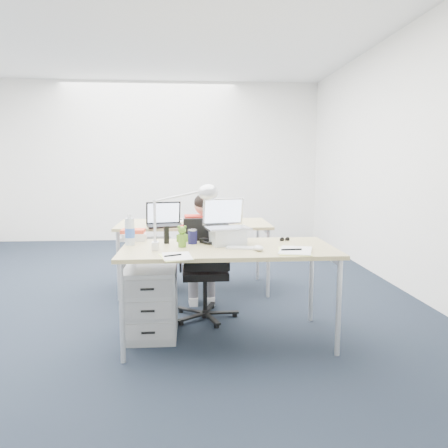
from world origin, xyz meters
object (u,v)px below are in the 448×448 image
at_px(sunglasses, 285,240).
at_px(far_cup, 239,219).
at_px(desk_far, 194,227).
at_px(book_stack, 134,235).
at_px(cordless_phone, 166,235).
at_px(desk_lamp, 175,216).
at_px(water_bottle, 130,230).
at_px(headphones, 214,241).
at_px(bear_figurine, 182,236).
at_px(can_koozie, 193,236).
at_px(drawer_pedestal_near, 151,301).
at_px(seated_person, 204,254).
at_px(office_chair, 205,290).
at_px(silver_laptop, 228,222).
at_px(computer_mouse, 258,248).
at_px(drawer_pedestal_far, 151,265).
at_px(wireless_keyboard, 244,248).
at_px(dark_laptop, 165,214).
at_px(desk_near, 228,253).

relative_size(sunglasses, far_cup, 1.03).
bearing_deg(desk_far, book_stack, -115.36).
bearing_deg(desk_far, cordless_phone, -100.26).
xyz_separation_m(desk_far, book_stack, (-0.50, -1.06, 0.09)).
xyz_separation_m(book_stack, desk_lamp, (0.36, -0.43, 0.20)).
relative_size(water_bottle, book_stack, 1.19).
height_order(headphones, cordless_phone, cordless_phone).
bearing_deg(bear_figurine, can_koozie, 72.52).
bearing_deg(drawer_pedestal_near, bear_figurine, -23.74).
bearing_deg(seated_person, office_chair, -91.08).
distance_m(silver_laptop, sunglasses, 0.52).
bearing_deg(computer_mouse, bear_figurine, 148.06).
distance_m(drawer_pedestal_far, silver_laptop, 1.60).
height_order(drawer_pedestal_near, drawer_pedestal_far, same).
height_order(office_chair, seated_person, seated_person).
xyz_separation_m(headphones, far_cup, (0.34, 1.23, 0.02)).
distance_m(water_bottle, bear_figurine, 0.42).
height_order(wireless_keyboard, can_koozie, can_koozie).
distance_m(silver_laptop, desk_lamp, 0.44).
height_order(cordless_phone, far_cup, cordless_phone).
height_order(dark_laptop, far_cup, dark_laptop).
relative_size(water_bottle, dark_laptop, 0.68).
bearing_deg(wireless_keyboard, bear_figurine, -177.21).
bearing_deg(drawer_pedestal_far, wireless_keyboard, -60.69).
bearing_deg(drawer_pedestal_near, computer_mouse, -20.46).
bearing_deg(dark_laptop, book_stack, -116.42).
height_order(desk_near, silver_laptop, silver_laptop).
xyz_separation_m(seated_person, drawer_pedestal_far, (-0.54, 0.76, -0.27)).
relative_size(drawer_pedestal_near, cordless_phone, 3.92).
bearing_deg(can_koozie, bear_figurine, -121.15).
bearing_deg(water_bottle, sunglasses, 4.11).
relative_size(office_chair, water_bottle, 3.80).
height_order(desk_near, dark_laptop, dark_laptop).
xyz_separation_m(office_chair, computer_mouse, (0.37, -0.63, 0.49)).
bearing_deg(computer_mouse, drawer_pedestal_far, 107.43).
xyz_separation_m(computer_mouse, bear_figurine, (-0.55, 0.19, 0.06)).
bearing_deg(wireless_keyboard, office_chair, 131.31).
height_order(sunglasses, far_cup, far_cup).
xyz_separation_m(silver_laptop, book_stack, (-0.76, 0.25, -0.13)).
height_order(drawer_pedestal_far, sunglasses, sunglasses).
distance_m(desk_far, book_stack, 1.18).
xyz_separation_m(water_bottle, book_stack, (0.00, 0.21, -0.07)).
bearing_deg(cordless_phone, wireless_keyboard, -44.67).
distance_m(headphones, can_koozie, 0.17).
xyz_separation_m(seated_person, wireless_keyboard, (0.28, -0.70, 0.19)).
bearing_deg(wireless_keyboard, desk_far, 118.29).
height_order(water_bottle, far_cup, water_bottle).
relative_size(desk_near, office_chair, 1.76).
bearing_deg(computer_mouse, seated_person, 102.14).
xyz_separation_m(drawer_pedestal_near, can_koozie, (0.33, 0.02, 0.51)).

